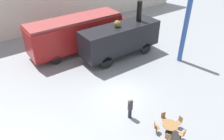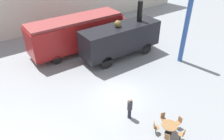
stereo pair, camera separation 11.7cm
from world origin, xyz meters
TOP-DOWN VIEW (x-y plane):
  - ground_plane at (0.00, 0.00)m, footprint 80.00×80.00m
  - streamlined_locomotive at (1.59, 8.26)m, footprint 11.65×2.86m
  - steam_locomotive at (3.78, 4.69)m, footprint 8.07×2.45m
  - cafe_table_near at (0.25, -5.02)m, footprint 0.97×0.97m
  - cafe_chair_0 at (-0.42, -4.49)m, footprint 0.41×0.40m
  - cafe_chair_1 at (-0.46, -5.50)m, footprint 0.40×0.40m
  - cafe_chair_2 at (0.48, -5.85)m, footprint 0.37×0.39m
  - cafe_chair_3 at (1.11, -5.06)m, footprint 0.36×0.36m
  - cafe_chair_4 at (0.55, -4.22)m, footprint 0.38×0.39m
  - visitor_person at (-0.92, -2.55)m, footprint 0.34×0.34m
  - support_pillar at (8.00, 0.64)m, footprint 0.44×0.44m

SIDE VIEW (x-z plane):
  - ground_plane at x=0.00m, z-range 0.00..0.00m
  - cafe_chair_0 at x=-0.42m, z-range 0.07..0.94m
  - cafe_chair_1 at x=-0.46m, z-range 0.07..0.94m
  - cafe_chair_2 at x=0.48m, z-range 0.07..0.94m
  - cafe_chair_3 at x=1.11m, z-range 0.07..0.94m
  - cafe_chair_4 at x=0.55m, z-range 0.07..0.94m
  - cafe_table_near at x=0.25m, z-range 0.23..0.93m
  - visitor_person at x=-0.92m, z-range 0.07..1.71m
  - steam_locomotive at x=3.78m, z-range -0.57..4.61m
  - streamlined_locomotive at x=1.59m, z-range 0.27..3.83m
  - support_pillar at x=8.00m, z-range 0.00..8.00m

